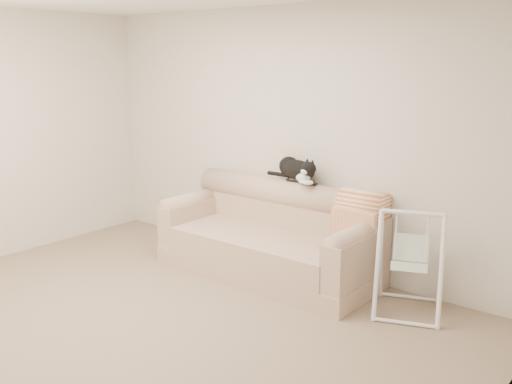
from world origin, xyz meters
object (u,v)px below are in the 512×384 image
at_px(baby_swing, 410,262).
at_px(remote_a, 295,180).
at_px(sofa, 272,238).
at_px(remote_b, 309,183).
at_px(tuxedo_cat, 297,170).

bearing_deg(baby_swing, remote_a, 169.19).
bearing_deg(baby_swing, sofa, 179.67).
height_order(remote_b, tuxedo_cat, tuxedo_cat).
bearing_deg(tuxedo_cat, remote_b, -9.90).
bearing_deg(remote_a, tuxedo_cat, 47.34).
xyz_separation_m(sofa, remote_b, (0.28, 0.23, 0.56)).
bearing_deg(tuxedo_cat, sofa, -112.68).
relative_size(sofa, tuxedo_cat, 3.36).
bearing_deg(baby_swing, tuxedo_cat, 168.57).
height_order(remote_a, baby_swing, remote_a).
relative_size(remote_a, baby_swing, 0.21).
bearing_deg(sofa, remote_a, 68.59).
distance_m(remote_a, baby_swing, 1.45).
height_order(remote_a, remote_b, remote_a).
relative_size(remote_b, baby_swing, 0.20).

